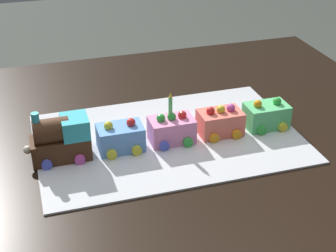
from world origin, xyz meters
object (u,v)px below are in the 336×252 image
(dining_table, at_px, (139,170))
(cake_car_tanker_sky_blue, at_px, (120,137))
(birthday_candle, at_px, (170,103))
(cake_car_flatbed_coral, at_px, (220,122))
(cake_locomotive, at_px, (60,139))
(cake_car_caboose_mint_green, at_px, (266,115))
(cake_car_gondola_bubblegum, at_px, (172,129))

(dining_table, distance_m, cake_car_tanker_sky_blue, 0.16)
(dining_table, distance_m, birthday_candle, 0.23)
(cake_car_flatbed_coral, bearing_deg, cake_car_tanker_sky_blue, 180.00)
(cake_locomotive, height_order, cake_car_caboose_mint_green, cake_locomotive)
(dining_table, xyz_separation_m, cake_car_gondola_bubblegum, (0.06, -0.06, 0.14))
(dining_table, distance_m, cake_locomotive, 0.25)
(birthday_candle, bearing_deg, dining_table, 134.47)
(cake_car_flatbed_coral, bearing_deg, birthday_candle, 180.00)
(cake_car_tanker_sky_blue, height_order, cake_car_caboose_mint_green, same)
(cake_car_gondola_bubblegum, bearing_deg, cake_car_tanker_sky_blue, 180.00)
(cake_car_flatbed_coral, height_order, cake_car_caboose_mint_green, same)
(cake_car_gondola_bubblegum, height_order, cake_car_flatbed_coral, same)
(cake_car_tanker_sky_blue, xyz_separation_m, birthday_candle, (0.12, 0.00, 0.07))
(cake_locomotive, relative_size, cake_car_tanker_sky_blue, 1.40)
(dining_table, xyz_separation_m, birthday_candle, (0.06, -0.06, 0.21))
(dining_table, relative_size, cake_car_gondola_bubblegum, 14.00)
(cake_car_tanker_sky_blue, distance_m, cake_car_flatbed_coral, 0.24)
(cake_car_flatbed_coral, xyz_separation_m, cake_car_caboose_mint_green, (0.12, 0.00, -0.00))
(cake_locomotive, distance_m, cake_car_tanker_sky_blue, 0.13)
(cake_car_gondola_bubblegum, height_order, cake_car_caboose_mint_green, same)
(cake_locomotive, xyz_separation_m, birthday_candle, (0.24, 0.00, 0.05))
(dining_table, height_order, cake_locomotive, cake_locomotive)
(birthday_candle, bearing_deg, cake_car_tanker_sky_blue, -180.00)
(cake_car_tanker_sky_blue, bearing_deg, cake_car_gondola_bubblegum, -0.00)
(cake_locomotive, bearing_deg, birthday_candle, 0.00)
(dining_table, relative_size, cake_car_flatbed_coral, 14.00)
(cake_car_tanker_sky_blue, height_order, cake_car_gondola_bubblegum, same)
(cake_locomotive, distance_m, cake_car_caboose_mint_green, 0.48)
(cake_car_tanker_sky_blue, xyz_separation_m, cake_car_gondola_bubblegum, (0.12, -0.00, 0.00))
(dining_table, height_order, cake_car_caboose_mint_green, cake_car_caboose_mint_green)
(cake_car_flatbed_coral, height_order, birthday_candle, birthday_candle)
(dining_table, distance_m, cake_car_flatbed_coral, 0.24)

